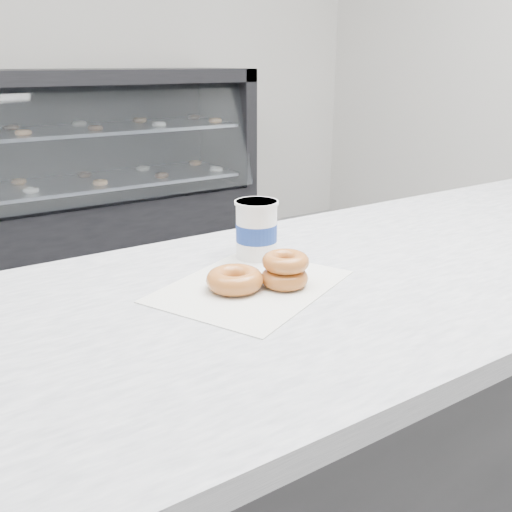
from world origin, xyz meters
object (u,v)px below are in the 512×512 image
(counter, at_px, (385,436))
(donut_single, at_px, (235,280))
(display_case, at_px, (60,200))
(donut_stack, at_px, (285,270))
(coffee_cup, at_px, (256,229))

(counter, bearing_deg, donut_single, 174.24)
(display_case, relative_size, donut_single, 23.02)
(display_case, bearing_deg, donut_stack, -96.31)
(donut_stack, relative_size, coffee_cup, 1.01)
(donut_single, bearing_deg, display_case, 81.79)
(counter, xyz_separation_m, donut_stack, (-0.30, 0.00, 0.48))
(display_case, relative_size, coffee_cup, 19.65)
(donut_single, bearing_deg, coffee_cup, 44.17)
(donut_single, bearing_deg, counter, -5.76)
(display_case, bearing_deg, coffee_cup, -95.69)
(donut_stack, bearing_deg, display_case, 83.69)
(donut_single, bearing_deg, donut_stack, -21.95)
(display_case, distance_m, donut_single, 2.74)
(display_case, bearing_deg, counter, -90.00)
(coffee_cup, bearing_deg, counter, -55.69)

